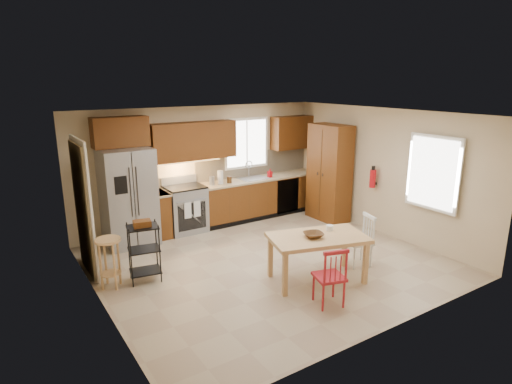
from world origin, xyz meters
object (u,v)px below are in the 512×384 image
object	(u,v)px
dining_table	(317,259)
chair_white	(359,241)
refrigerator	(128,197)
table_jar	(330,229)
range_stove	(185,210)
bar_stool	(110,263)
fire_extinguisher	(373,179)
chair_red	(329,276)
pantry	(329,173)
table_bowl	(313,238)
soap_bottle	(270,173)
utility_cart	(144,252)

from	to	relation	value
dining_table	chair_white	xyz separation A→B (m)	(0.95, 0.05, 0.07)
refrigerator	table_jar	size ratio (longest dim) A/B	15.60
refrigerator	table_jar	distance (m)	3.76
range_stove	bar_stool	bearing A→B (deg)	-139.97
bar_stool	fire_extinguisher	bearing A→B (deg)	-23.47
refrigerator	chair_red	world-z (taller)	refrigerator
pantry	bar_stool	world-z (taller)	pantry
chair_red	table_bowl	bearing A→B (deg)	84.65
range_stove	chair_red	bearing A→B (deg)	-83.40
table_jar	chair_white	bearing A→B (deg)	-3.75
chair_red	table_jar	bearing A→B (deg)	64.27
refrigerator	dining_table	distance (m)	3.69
range_stove	soap_bottle	xyz separation A→B (m)	(2.03, -0.08, 0.54)
chair_white	chair_red	bearing A→B (deg)	134.65
table_jar	dining_table	bearing A→B (deg)	-164.05
soap_bottle	pantry	distance (m)	1.31
bar_stool	chair_white	bearing A→B (deg)	-40.62
pantry	dining_table	bearing A→B (deg)	-135.38
dining_table	chair_white	world-z (taller)	chair_white
soap_bottle	bar_stool	xyz separation A→B (m)	(-3.98, -1.55, -0.61)
table_bowl	bar_stool	world-z (taller)	bar_stool
soap_bottle	dining_table	xyz separation A→B (m)	(-1.24, -3.06, -0.64)
range_stove	fire_extinguisher	xyz separation A→B (m)	(3.18, -2.04, 0.64)
pantry	bar_stool	distance (m)	5.02
soap_bottle	table_bowl	xyz separation A→B (m)	(-1.33, -3.06, -0.27)
bar_stool	chair_red	bearing A→B (deg)	-61.15
dining_table	utility_cart	xyz separation A→B (m)	(-2.23, 1.44, 0.11)
refrigerator	fire_extinguisher	bearing A→B (deg)	-24.52
fire_extinguisher	utility_cart	distance (m)	4.68
soap_bottle	table_bowl	size ratio (longest dim) A/B	0.65
bar_stool	utility_cart	xyz separation A→B (m)	(0.50, -0.07, 0.08)
soap_bottle	fire_extinguisher	world-z (taller)	fire_extinguisher
range_stove	table_bowl	size ratio (longest dim) A/B	3.11
fire_extinguisher	bar_stool	xyz separation A→B (m)	(-5.13, 0.40, -0.71)
chair_red	table_bowl	distance (m)	0.76
chair_red	table_bowl	world-z (taller)	chair_red
pantry	utility_cart	world-z (taller)	pantry
chair_white	refrigerator	bearing A→B (deg)	59.93
chair_red	bar_stool	xyz separation A→B (m)	(-2.39, 2.16, -0.04)
chair_red	table_bowl	size ratio (longest dim) A/B	2.90
chair_red	utility_cart	bearing A→B (deg)	148.41
dining_table	bar_stool	distance (m)	3.13
chair_white	table_bowl	bearing A→B (deg)	109.10
pantry	chair_white	xyz separation A→B (m)	(-1.24, -2.11, -0.62)
dining_table	table_jar	world-z (taller)	table_jar
chair_white	range_stove	bearing A→B (deg)	45.67
bar_stool	range_stove	bearing A→B (deg)	20.98
table_bowl	bar_stool	bearing A→B (deg)	150.32
bar_stool	table_bowl	bearing A→B (deg)	-48.72
refrigerator	bar_stool	xyz separation A→B (m)	(-0.80, -1.58, -0.52)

